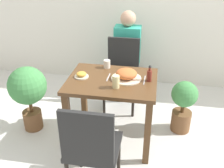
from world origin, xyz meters
TOP-DOWN VIEW (x-y plane):
  - ground_plane at (0.00, 0.00)m, footprint 16.00×16.00m
  - dining_table at (0.00, 0.00)m, footprint 0.87×0.68m
  - chair_near at (-0.04, -0.71)m, footprint 0.42×0.42m
  - chair_far at (-0.00, 0.73)m, footprint 0.42×0.42m
  - food_plate at (0.13, 0.04)m, footprint 0.30×0.30m
  - side_plate at (-0.31, 0.00)m, footprint 0.14×0.14m
  - drink_cup at (-0.10, 0.27)m, footprint 0.07×0.07m
  - juice_glass at (0.06, -0.16)m, footprint 0.07×0.07m
  - sauce_bottle at (0.36, 0.03)m, footprint 0.05×0.05m
  - fork_utensil at (-0.04, 0.04)m, footprint 0.01×0.17m
  - spoon_utensil at (0.31, 0.04)m, footprint 0.01×0.19m
  - potted_plant_left at (-0.93, 0.04)m, footprint 0.42×0.42m
  - potted_plant_right at (0.74, 0.30)m, footprint 0.29×0.29m
  - person_figure at (0.02, 1.06)m, footprint 0.34×0.22m

SIDE VIEW (x-z plane):
  - ground_plane at x=0.00m, z-range 0.00..0.00m
  - potted_plant_right at x=0.74m, z-range 0.05..0.66m
  - chair_near at x=-0.04m, z-range 0.05..0.94m
  - chair_far at x=0.00m, z-range 0.05..0.94m
  - potted_plant_left at x=-0.93m, z-range 0.12..0.88m
  - person_figure at x=0.02m, z-range 0.00..1.17m
  - dining_table at x=0.00m, z-range 0.23..0.96m
  - fork_utensil at x=-0.04m, z-range 0.73..0.73m
  - spoon_utensil at x=0.31m, z-range 0.73..0.73m
  - side_plate at x=-0.31m, z-range 0.73..0.78m
  - drink_cup at x=-0.10m, z-range 0.73..0.81m
  - food_plate at x=0.13m, z-range 0.72..0.83m
  - juice_glass at x=0.06m, z-range 0.73..0.85m
  - sauce_bottle at x=0.36m, z-range 0.71..0.87m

